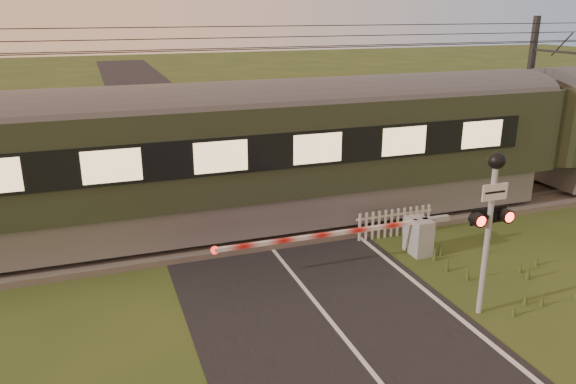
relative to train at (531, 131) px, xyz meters
name	(u,v)px	position (x,y,z in m)	size (l,w,h in m)	color
ground	(345,340)	(-10.29, -6.50, -2.41)	(160.00, 160.00, 0.00)	#2C3E18
road	(351,345)	(-10.28, -6.73, -2.40)	(6.00, 140.00, 0.03)	black
track_bed	(256,228)	(-10.29, 0.00, -2.35)	(140.00, 3.40, 0.39)	#47423D
overhead_wires	(253,40)	(-10.29, 0.00, 3.31)	(120.00, 0.62, 0.62)	black
train	(531,131)	(0.00, 0.00, 0.00)	(45.73, 3.15, 4.27)	slate
boom_gate	(408,235)	(-6.85, -3.20, -1.83)	(6.82, 0.79, 1.05)	gray
crossing_signal	(491,205)	(-6.95, -6.50, 0.16)	(0.95, 0.37, 3.75)	gray
picket_fence	(395,223)	(-6.51, -1.89, -1.97)	(2.55, 0.07, 0.87)	silver
catenary_mast	(529,95)	(1.72, 2.22, 0.88)	(0.20, 2.45, 6.31)	#2D2D30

